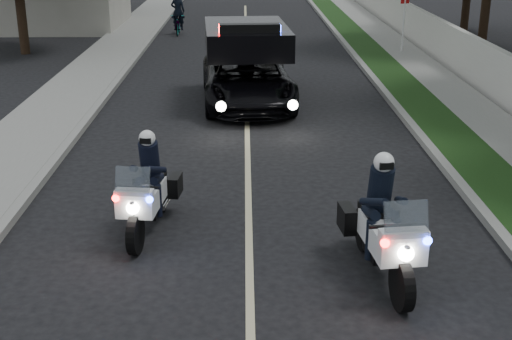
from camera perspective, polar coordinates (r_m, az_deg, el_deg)
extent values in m
plane|color=black|center=(9.60, -0.49, -10.89)|extent=(120.00, 120.00, 0.00)
cube|color=gray|center=(19.34, 11.54, 4.91)|extent=(0.20, 60.00, 0.15)
cube|color=#193814|center=(19.50, 13.56, 4.89)|extent=(1.20, 60.00, 0.16)
cube|color=gray|center=(19.86, 17.20, 4.82)|extent=(1.40, 60.00, 0.16)
cube|color=beige|center=(20.05, 20.13, 6.61)|extent=(0.22, 60.00, 1.50)
cube|color=gray|center=(19.31, -13.05, 4.79)|extent=(0.20, 60.00, 0.15)
cube|color=gray|center=(19.57, -16.21, 4.71)|extent=(2.00, 60.00, 0.16)
cube|color=#BFB78C|center=(18.90, -0.75, 4.76)|extent=(0.12, 50.00, 0.01)
imported|color=black|center=(19.79, -0.72, 5.43)|extent=(2.77, 5.38, 2.54)
imported|color=black|center=(32.50, -6.34, 10.97)|extent=(0.66, 1.78, 0.92)
imported|color=black|center=(32.50, -6.34, 10.97)|extent=(0.62, 0.42, 1.69)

